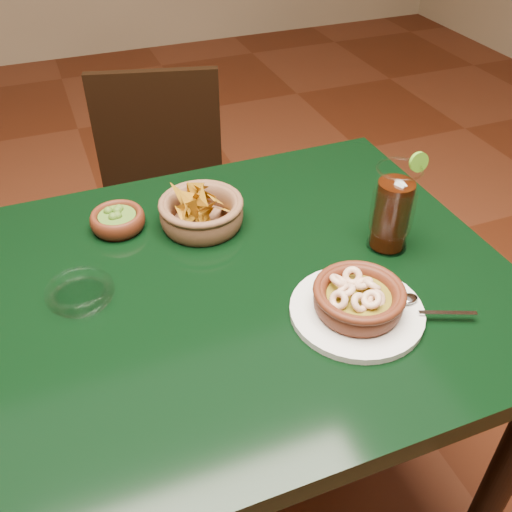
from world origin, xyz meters
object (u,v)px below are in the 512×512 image
object	(u,v)px
dining_chair	(164,208)
chip_basket	(201,212)
shrimp_plate	(358,301)
cola_drink	(393,209)
dining_table	(181,334)

from	to	relation	value
dining_chair	chip_basket	distance (m)	0.61
dining_chair	shrimp_plate	xyz separation A→B (m)	(0.14, -0.86, 0.32)
chip_basket	cola_drink	distance (m)	0.37
dining_chair	shrimp_plate	size ratio (longest dim) A/B	2.93
dining_table	shrimp_plate	distance (m)	0.33
dining_chair	shrimp_plate	distance (m)	0.92
dining_table	chip_basket	xyz separation A→B (m)	(0.10, 0.18, 0.13)
dining_chair	chip_basket	xyz separation A→B (m)	(-0.02, -0.52, 0.32)
cola_drink	dining_chair	bearing A→B (deg)	112.00
dining_table	cola_drink	size ratio (longest dim) A/B	6.24
shrimp_plate	cola_drink	bearing A→B (deg)	44.68
dining_table	chip_basket	bearing A→B (deg)	60.79
dining_chair	chip_basket	bearing A→B (deg)	-92.51
cola_drink	chip_basket	bearing A→B (deg)	147.89
chip_basket	shrimp_plate	bearing A→B (deg)	-64.13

